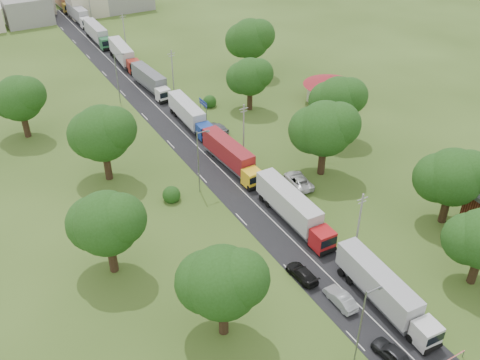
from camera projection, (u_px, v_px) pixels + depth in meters
ground at (287, 235)px, 70.57m from camera, size 260.00×260.00×0.00m
road at (217, 166)px, 85.03m from camera, size 8.00×200.00×0.04m
info_sign at (203, 106)px, 96.38m from camera, size 0.12×3.10×4.10m
pole_1 at (359, 223)px, 65.21m from camera, size 1.60×0.24×9.00m
pole_2 at (244, 129)px, 85.45m from camera, size 1.60×0.24×9.00m
pole_3 at (173, 71)px, 105.69m from camera, size 1.60×0.24×9.00m
pole_4 at (124, 32)px, 125.93m from camera, size 1.60×0.24×9.00m
pole_5 at (89, 3)px, 146.17m from camera, size 1.60×0.24×9.00m
lamp_0 at (362, 324)px, 50.83m from camera, size 2.03×0.22×10.00m
lamp_1 at (199, 159)px, 76.13m from camera, size 2.03×0.22×10.00m
lamp_2 at (118, 76)px, 101.43m from camera, size 2.03×0.22×10.00m
tree_3 at (452, 177)px, 69.22m from camera, size 8.80×8.80×11.07m
tree_4 at (324, 128)px, 78.98m from camera, size 9.60×9.60×12.05m
tree_5 at (338, 99)px, 88.84m from camera, size 8.80×8.80×11.07m
tree_6 at (250, 76)px, 98.56m from camera, size 8.00×8.00×10.10m
tree_7 at (250, 38)px, 112.47m from camera, size 9.60×9.60×12.05m
tree_10 at (222, 282)px, 53.23m from camera, size 8.80×8.80×11.07m
tree_11 at (106, 223)px, 61.17m from camera, size 8.80×8.80×11.07m
tree_12 at (102, 133)px, 77.78m from camera, size 9.60×9.60×12.05m
tree_13 at (19, 98)px, 89.25m from camera, size 8.80×8.80×11.07m
house_cream at (330, 85)px, 102.71m from camera, size 10.08×10.08×5.80m
distant_town at (68, 6)px, 148.44m from camera, size 52.00×8.00×8.00m
truck_0 at (384, 290)px, 59.19m from camera, size 3.26×15.05×4.16m
truck_1 at (293, 208)px, 71.79m from camera, size 2.83×15.55×4.31m
truck_2 at (231, 155)px, 83.53m from camera, size 3.07×14.74×4.07m
truck_3 at (189, 114)px, 95.69m from camera, size 2.86×14.42×3.99m
truck_4 at (151, 81)px, 108.17m from camera, size 3.20×14.48×4.00m
truck_5 at (123, 54)px, 120.61m from camera, size 3.40×15.22×4.20m
truck_6 at (97, 33)px, 132.70m from camera, size 2.63×15.03×4.17m
truck_7 at (79, 14)px, 146.26m from camera, size 2.91×15.05×4.16m
truck_8 at (62, 0)px, 157.80m from camera, size 3.20×15.59×4.31m
car_lane_front at (393, 354)px, 53.75m from camera, size 2.24×4.83×1.60m
car_lane_mid at (341, 299)px, 60.07m from camera, size 1.63×4.61×1.52m
car_lane_rear at (302, 273)px, 63.56m from camera, size 2.17×4.86×1.39m
car_verge_near at (298, 181)px, 79.94m from camera, size 3.62×6.37×1.68m
car_verge_far at (218, 128)px, 94.14m from camera, size 2.72×4.90×1.58m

